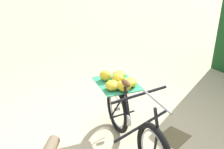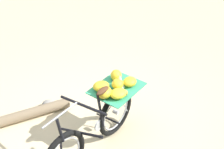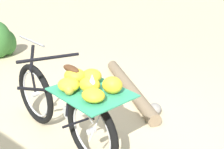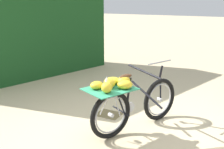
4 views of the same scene
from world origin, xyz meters
name	(u,v)px [view 2 (image 2 of 4)]	position (x,y,z in m)	size (l,w,h in m)	color
ground_plane	(103,138)	(0.00, 0.00, 0.00)	(60.00, 60.00, 0.00)	beige
bicycle	(99,118)	(0.00, -0.15, 0.52)	(1.01, 1.75, 1.03)	black
fallen_log	(9,120)	(-1.46, -0.04, 0.08)	(0.16, 0.16, 1.90)	#7F6B51
path_stone	(49,104)	(-1.03, 0.46, 0.07)	(0.22, 0.18, 0.13)	gray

